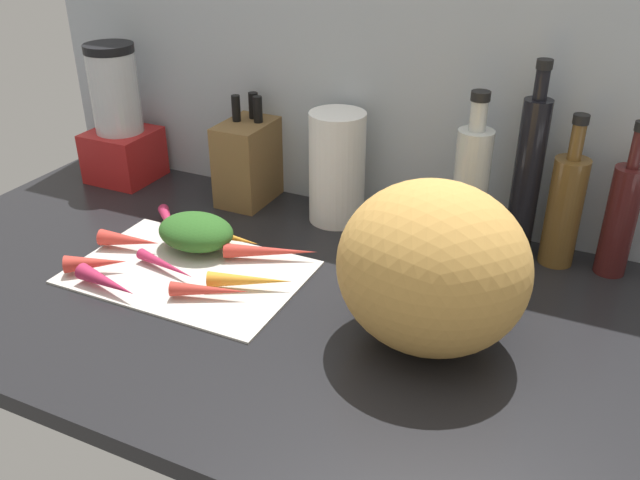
# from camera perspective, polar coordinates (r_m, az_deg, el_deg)

# --- Properties ---
(ground_plane) EXTENTS (1.70, 0.80, 0.03)m
(ground_plane) POSITION_cam_1_polar(r_m,az_deg,el_deg) (1.15, 0.82, -5.97)
(ground_plane) COLOR black
(wall_back) EXTENTS (1.70, 0.03, 0.60)m
(wall_back) POSITION_cam_1_polar(r_m,az_deg,el_deg) (1.35, 7.94, 13.76)
(wall_back) COLOR #ADB7C1
(wall_back) RESTS_ON ground_plane
(cutting_board) EXTENTS (0.41, 0.27, 0.01)m
(cutting_board) POSITION_cam_1_polar(r_m,az_deg,el_deg) (1.25, -10.96, -2.58)
(cutting_board) COLOR beige
(cutting_board) RESTS_ON ground_plane
(carrot_0) EXTENTS (0.12, 0.06, 0.03)m
(carrot_0) POSITION_cam_1_polar(r_m,az_deg,el_deg) (1.34, -15.68, -0.03)
(carrot_0) COLOR red
(carrot_0) RESTS_ON cutting_board
(carrot_1) EXTENTS (0.14, 0.05, 0.02)m
(carrot_1) POSITION_cam_1_polar(r_m,az_deg,el_deg) (1.25, -12.79, -2.07)
(carrot_1) COLOR #B2264C
(carrot_1) RESTS_ON cutting_board
(carrot_2) EXTENTS (0.13, 0.07, 0.03)m
(carrot_2) POSITION_cam_1_polar(r_m,az_deg,el_deg) (1.16, -9.24, -4.17)
(carrot_2) COLOR red
(carrot_2) RESTS_ON cutting_board
(carrot_3) EXTENTS (0.13, 0.13, 0.02)m
(carrot_3) POSITION_cam_1_polar(r_m,az_deg,el_deg) (1.38, -12.47, 1.20)
(carrot_3) COLOR #B2264C
(carrot_3) RESTS_ON cutting_board
(carrot_4) EXTENTS (0.11, 0.08, 0.03)m
(carrot_4) POSITION_cam_1_polar(r_m,az_deg,el_deg) (1.28, -18.27, -1.83)
(carrot_4) COLOR red
(carrot_4) RESTS_ON cutting_board
(carrot_5) EXTENTS (0.15, 0.08, 0.03)m
(carrot_5) POSITION_cam_1_polar(r_m,az_deg,el_deg) (1.17, -5.90, -3.38)
(carrot_5) COLOR orange
(carrot_5) RESTS_ON cutting_board
(carrot_6) EXTENTS (0.17, 0.09, 0.03)m
(carrot_6) POSITION_cam_1_polar(r_m,az_deg,el_deg) (1.26, -4.16, -0.95)
(carrot_6) COLOR red
(carrot_6) RESTS_ON cutting_board
(carrot_7) EXTENTS (0.11, 0.02, 0.02)m
(carrot_7) POSITION_cam_1_polar(r_m,az_deg,el_deg) (1.32, -7.28, 0.17)
(carrot_7) COLOR orange
(carrot_7) RESTS_ON cutting_board
(carrot_8) EXTENTS (0.13, 0.05, 0.03)m
(carrot_8) POSITION_cam_1_polar(r_m,az_deg,el_deg) (1.21, -17.42, -3.40)
(carrot_8) COLOR #B2264C
(carrot_8) RESTS_ON cutting_board
(carrot_greens_pile) EXTENTS (0.15, 0.12, 0.06)m
(carrot_greens_pile) POSITION_cam_1_polar(r_m,az_deg,el_deg) (1.30, -10.36, 0.69)
(carrot_greens_pile) COLOR #2D6023
(carrot_greens_pile) RESTS_ON cutting_board
(winter_squash) EXTENTS (0.28, 0.26, 0.26)m
(winter_squash) POSITION_cam_1_polar(r_m,az_deg,el_deg) (1.00, 9.39, -2.32)
(winter_squash) COLOR gold
(winter_squash) RESTS_ON ground_plane
(knife_block) EXTENTS (0.10, 0.16, 0.23)m
(knife_block) POSITION_cam_1_polar(r_m,az_deg,el_deg) (1.49, -5.87, 6.73)
(knife_block) COLOR brown
(knife_block) RESTS_ON ground_plane
(blender_appliance) EXTENTS (0.14, 0.14, 0.31)m
(blender_appliance) POSITION_cam_1_polar(r_m,az_deg,el_deg) (1.64, -16.46, 9.36)
(blender_appliance) COLOR red
(blender_appliance) RESTS_ON ground_plane
(paper_towel_roll) EXTENTS (0.11, 0.11, 0.23)m
(paper_towel_roll) POSITION_cam_1_polar(r_m,az_deg,el_deg) (1.37, 1.43, 6.06)
(paper_towel_roll) COLOR white
(paper_towel_roll) RESTS_ON ground_plane
(bottle_0) EXTENTS (0.06, 0.06, 0.31)m
(bottle_0) POSITION_cam_1_polar(r_m,az_deg,el_deg) (1.27, 12.46, 4.16)
(bottle_0) COLOR silver
(bottle_0) RESTS_ON ground_plane
(bottle_1) EXTENTS (0.05, 0.05, 0.37)m
(bottle_1) POSITION_cam_1_polar(r_m,az_deg,el_deg) (1.28, 16.98, 5.15)
(bottle_1) COLOR black
(bottle_1) RESTS_ON ground_plane
(bottle_2) EXTENTS (0.06, 0.06, 0.28)m
(bottle_2) POSITION_cam_1_polar(r_m,az_deg,el_deg) (1.29, 19.80, 2.53)
(bottle_2) COLOR brown
(bottle_2) RESTS_ON ground_plane
(bottle_3) EXTENTS (0.05, 0.05, 0.28)m
(bottle_3) POSITION_cam_1_polar(r_m,az_deg,el_deg) (1.29, 23.88, 1.71)
(bottle_3) COLOR #471919
(bottle_3) RESTS_ON ground_plane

